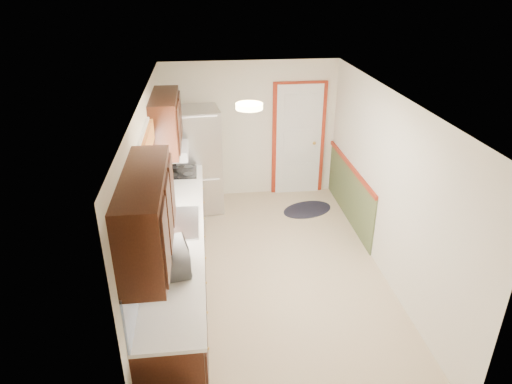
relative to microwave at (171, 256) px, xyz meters
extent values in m
cube|color=#C6B08C|center=(1.20, 1.16, -1.11)|extent=(3.20, 5.20, 0.12)
cube|color=white|center=(1.20, 1.16, 1.29)|extent=(3.20, 5.20, 0.12)
cube|color=white|center=(1.20, 3.66, 0.09)|extent=(3.20, 0.10, 2.40)
cube|color=white|center=(1.20, -1.34, 0.09)|extent=(3.20, 0.10, 2.40)
cube|color=white|center=(-0.30, 1.16, 0.09)|extent=(0.10, 5.20, 2.40)
cube|color=white|center=(2.70, 1.16, 0.09)|extent=(0.10, 5.20, 2.40)
cube|color=#33150B|center=(0.00, 0.86, -0.66)|extent=(0.60, 4.00, 0.90)
cube|color=white|center=(0.01, 0.86, -0.19)|extent=(0.63, 4.00, 0.04)
cube|color=#5A82DB|center=(-0.29, 0.86, 0.11)|extent=(0.02, 4.00, 0.55)
cube|color=#33150B|center=(-0.12, -0.44, 0.72)|extent=(0.35, 1.40, 0.75)
cube|color=#33150B|center=(-0.12, 2.26, 0.72)|extent=(0.35, 1.20, 0.75)
cube|color=white|center=(-0.29, 0.96, 0.51)|extent=(0.02, 1.00, 0.90)
cube|color=red|center=(-0.24, 0.96, 0.86)|extent=(0.05, 1.12, 0.24)
cube|color=#B7B7BC|center=(0.01, 0.96, -0.16)|extent=(0.52, 0.82, 0.02)
cube|color=white|center=(-0.07, 2.31, 0.27)|extent=(0.45, 0.60, 0.15)
cube|color=maroon|center=(2.05, 3.63, -0.11)|extent=(0.94, 0.05, 2.08)
cube|color=white|center=(2.05, 3.60, -0.11)|extent=(0.80, 0.04, 2.00)
cube|color=#48542F|center=(2.69, 2.51, -0.66)|extent=(0.02, 2.30, 0.90)
cube|color=maroon|center=(2.67, 2.51, -0.19)|extent=(0.04, 2.30, 0.06)
cylinder|color=#FFD88C|center=(0.90, 0.96, 1.25)|extent=(0.30, 0.30, 0.06)
imported|color=white|center=(0.00, 0.00, 0.00)|extent=(0.37, 0.54, 0.33)
cube|color=#B7B7BC|center=(0.27, 3.16, -0.23)|extent=(0.80, 0.75, 1.75)
cylinder|color=black|center=(0.02, 2.78, -0.32)|extent=(0.02, 0.02, 1.23)
ellipsoid|color=black|center=(2.09, 2.85, -1.10)|extent=(1.03, 0.85, 0.01)
cube|color=black|center=(0.01, 2.56, -0.16)|extent=(0.48, 0.57, 0.02)
camera|label=1|loc=(0.40, -3.94, 2.57)|focal=32.00mm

